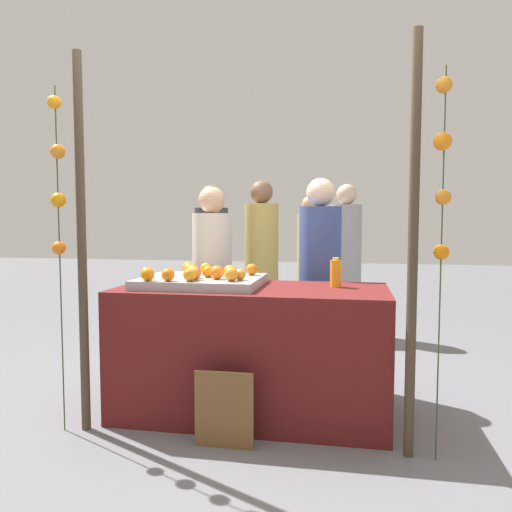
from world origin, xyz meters
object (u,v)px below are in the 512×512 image
(vendor_right, at_px, (320,290))
(juice_bottle, at_px, (336,273))
(orange_1, at_px, (190,275))
(chalkboard_sign, at_px, (224,410))
(orange_0, at_px, (168,275))
(vendor_left, at_px, (212,291))
(stall_counter, at_px, (252,351))

(vendor_right, bearing_deg, juice_bottle, -76.05)
(juice_bottle, bearing_deg, vendor_right, 103.95)
(orange_1, height_order, chalkboard_sign, orange_1)
(orange_0, xyz_separation_m, juice_bottle, (1.06, 0.36, -0.01))
(chalkboard_sign, bearing_deg, orange_0, 146.68)
(orange_1, height_order, vendor_left, vendor_left)
(orange_0, distance_m, vendor_right, 1.32)
(orange_1, bearing_deg, vendor_right, 49.32)
(orange_1, distance_m, vendor_left, 0.91)
(orange_0, relative_size, chalkboard_sign, 0.18)
(juice_bottle, bearing_deg, vendor_left, 152.32)
(orange_1, relative_size, juice_bottle, 0.43)
(orange_1, height_order, vendor_right, vendor_right)
(chalkboard_sign, xyz_separation_m, vendor_left, (-0.40, 1.18, 0.52))
(orange_1, height_order, juice_bottle, juice_bottle)
(juice_bottle, relative_size, vendor_left, 0.13)
(vendor_left, xyz_separation_m, vendor_right, (0.87, 0.03, 0.03))
(stall_counter, bearing_deg, chalkboard_sign, -96.27)
(juice_bottle, bearing_deg, orange_1, -159.24)
(orange_0, relative_size, orange_1, 0.99)
(chalkboard_sign, bearing_deg, vendor_left, 108.50)
(orange_1, xyz_separation_m, vendor_right, (0.78, 0.90, -0.21))
(orange_0, xyz_separation_m, vendor_left, (0.05, 0.89, -0.23))
(juice_bottle, relative_size, chalkboard_sign, 0.43)
(stall_counter, height_order, juice_bottle, juice_bottle)
(juice_bottle, distance_m, chalkboard_sign, 1.17)
(orange_1, relative_size, vendor_right, 0.05)
(juice_bottle, bearing_deg, orange_0, -160.98)
(stall_counter, distance_m, chalkboard_sign, 0.58)
(orange_0, xyz_separation_m, vendor_right, (0.92, 0.92, -0.21))
(vendor_left, height_order, vendor_right, vendor_right)
(stall_counter, relative_size, chalkboard_sign, 3.89)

